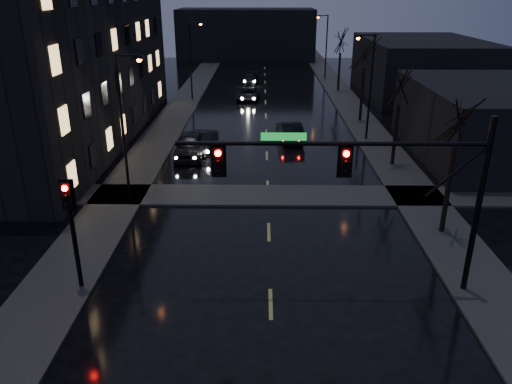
{
  "coord_description": "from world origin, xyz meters",
  "views": [
    {
      "loc": [
        -0.36,
        -7.82,
        11.04
      ],
      "look_at": [
        -0.59,
        11.34,
        3.2
      ],
      "focal_mm": 35.0,
      "sensor_mm": 36.0,
      "label": 1
    }
  ],
  "objects_px": {
    "oncoming_car_a": "(190,145)",
    "lead_car": "(290,131)",
    "oncoming_car_c": "(249,94)",
    "oncoming_car_d": "(250,78)",
    "oncoming_car_b": "(202,142)"
  },
  "relations": [
    {
      "from": "oncoming_car_a",
      "to": "oncoming_car_c",
      "type": "relative_size",
      "value": 1.06
    },
    {
      "from": "oncoming_car_a",
      "to": "oncoming_car_d",
      "type": "height_order",
      "value": "oncoming_car_a"
    },
    {
      "from": "oncoming_car_b",
      "to": "lead_car",
      "type": "height_order",
      "value": "lead_car"
    },
    {
      "from": "oncoming_car_d",
      "to": "oncoming_car_b",
      "type": "bearing_deg",
      "value": -91.66
    },
    {
      "from": "oncoming_car_d",
      "to": "lead_car",
      "type": "height_order",
      "value": "lead_car"
    },
    {
      "from": "oncoming_car_c",
      "to": "oncoming_car_d",
      "type": "height_order",
      "value": "oncoming_car_c"
    },
    {
      "from": "oncoming_car_a",
      "to": "lead_car",
      "type": "relative_size",
      "value": 1.08
    },
    {
      "from": "oncoming_car_a",
      "to": "oncoming_car_c",
      "type": "distance_m",
      "value": 19.5
    },
    {
      "from": "oncoming_car_b",
      "to": "oncoming_car_d",
      "type": "bearing_deg",
      "value": 92.17
    },
    {
      "from": "lead_car",
      "to": "oncoming_car_a",
      "type": "bearing_deg",
      "value": 22.76
    },
    {
      "from": "oncoming_car_a",
      "to": "lead_car",
      "type": "distance_m",
      "value": 8.33
    },
    {
      "from": "oncoming_car_b",
      "to": "oncoming_car_a",
      "type": "bearing_deg",
      "value": -111.48
    },
    {
      "from": "oncoming_car_c",
      "to": "oncoming_car_d",
      "type": "distance_m",
      "value": 10.11
    },
    {
      "from": "oncoming_car_c",
      "to": "oncoming_car_a",
      "type": "bearing_deg",
      "value": -95.56
    },
    {
      "from": "oncoming_car_b",
      "to": "oncoming_car_c",
      "type": "bearing_deg",
      "value": 88.72
    }
  ]
}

